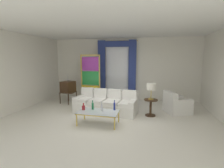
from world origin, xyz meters
TOP-DOWN VIEW (x-y plane):
  - ground_plane at (0.00, 0.00)m, footprint 16.00×16.00m
  - wall_rear at (0.00, 3.06)m, footprint 8.00×0.12m
  - wall_left at (-3.66, 0.60)m, footprint 0.12×7.00m
  - ceiling_slab at (0.00, 0.80)m, footprint 8.00×7.60m
  - curtained_window at (-0.31, 2.89)m, footprint 2.00×0.17m
  - couch_white_long at (-0.26, 0.70)m, footprint 2.41×1.15m
  - coffee_table at (-0.17, -0.57)m, footprint 1.25×0.68m
  - bottle_blue_decanter at (-0.67, -0.52)m, footprint 0.10×0.10m
  - bottle_crystal_tall at (-0.40, -0.42)m, footprint 0.06×0.06m
  - bottle_amber_squat at (-0.08, -0.51)m, footprint 0.06×0.06m
  - bottle_ruby_flask at (0.29, -0.33)m, footprint 0.06×0.06m
  - vintage_tv at (-2.30, 1.57)m, footprint 0.64×0.70m
  - armchair_white at (2.32, 1.20)m, footprint 1.06×1.05m
  - stained_glass_divider at (-1.42, 2.14)m, footprint 0.95×0.05m
  - peacock_figurine at (-0.98, 1.68)m, footprint 0.44×0.60m
  - round_side_table at (1.39, 0.61)m, footprint 0.48×0.48m
  - table_lamp_brass at (1.39, 0.61)m, footprint 0.32×0.32m

SIDE VIEW (x-z plane):
  - ground_plane at x=0.00m, z-range 0.00..0.00m
  - peacock_figurine at x=-0.98m, z-range -0.03..0.47m
  - armchair_white at x=2.32m, z-range -0.11..0.69m
  - couch_white_long at x=-0.26m, z-range -0.12..0.74m
  - round_side_table at x=1.39m, z-range 0.06..0.65m
  - coffee_table at x=-0.17m, z-range 0.17..0.58m
  - bottle_blue_decanter at x=-0.67m, z-range 0.38..0.60m
  - bottle_amber_squat at x=-0.08m, z-range 0.38..0.67m
  - bottle_crystal_tall at x=-0.40m, z-range 0.38..0.69m
  - bottle_ruby_flask at x=0.29m, z-range 0.38..0.70m
  - vintage_tv at x=-2.30m, z-range 0.06..1.40m
  - table_lamp_brass at x=1.39m, z-range 0.74..1.31m
  - stained_glass_divider at x=-1.42m, z-range -0.04..2.16m
  - wall_rear at x=0.00m, z-range 0.00..3.00m
  - wall_left at x=-3.66m, z-range 0.00..3.00m
  - curtained_window at x=-0.31m, z-range 0.39..3.09m
  - ceiling_slab at x=0.00m, z-range 3.00..3.04m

